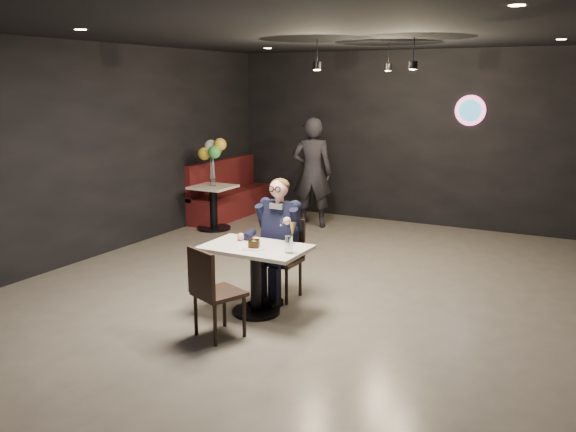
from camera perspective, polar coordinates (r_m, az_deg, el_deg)
The scene contains 17 objects.
floor at distance 7.04m, azimuth 1.68°, elevation -7.96°, with size 9.00×9.00×0.00m, color gray.
wall_sign at distance 10.62m, azimuth 16.69°, elevation 9.44°, with size 0.50×0.06×0.50m, color pink, non-canonical shape.
pendant_lights at distance 8.45m, azimuth 8.05°, elevation 15.19°, with size 1.40×1.20×0.36m, color black.
main_table at distance 6.57m, azimuth -3.03°, elevation -6.00°, with size 1.10×0.70×0.75m, color white.
chair_far at distance 7.00m, azimuth -0.72°, elevation -4.09°, with size 0.42×0.46×0.92m, color black.
chair_near at distance 6.00m, azimuth -6.45°, elevation -7.02°, with size 0.42×0.46×0.92m, color black.
seated_man at distance 6.93m, azimuth -0.72°, elevation -2.03°, with size 0.60×0.80×1.44m, color black.
dessert_plate at distance 6.37m, azimuth -3.22°, elevation -3.00°, with size 0.24×0.24×0.01m, color white.
cake_slice at distance 6.36m, azimuth -3.21°, elevation -2.62°, with size 0.11×0.09×0.08m, color black.
mint_leaf at distance 6.32m, azimuth -3.21°, elevation -2.35°, with size 0.06×0.04×0.01m, color green.
sundae_glass at distance 6.19m, azimuth 0.09°, elevation -2.67°, with size 0.08×0.08×0.17m, color silver.
wafer_cone at distance 6.13m, azimuth 0.44°, elevation -1.25°, with size 0.07×0.07×0.14m, color tan.
booth_bench at distance 11.36m, azimuth -5.37°, elevation 2.57°, with size 0.53×2.11×1.05m, color #4F1014.
side_table at distance 10.40m, azimuth -6.99°, elevation 0.96°, with size 0.65×0.65×0.82m, color white.
balloon_vase at distance 10.33m, azimuth -7.05°, elevation 3.21°, with size 0.09×0.09×0.14m, color silver.
balloon_bunch at distance 10.27m, azimuth -7.11°, elevation 5.42°, with size 0.39×0.39×0.64m, color gold.
passerby at distance 10.46m, azimuth 2.27°, elevation 4.08°, with size 0.69×0.45×1.88m, color black.
Camera 1 is at (2.91, -5.92, 2.44)m, focal length 38.00 mm.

